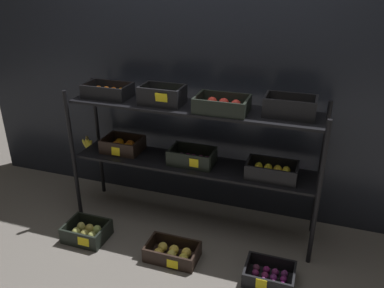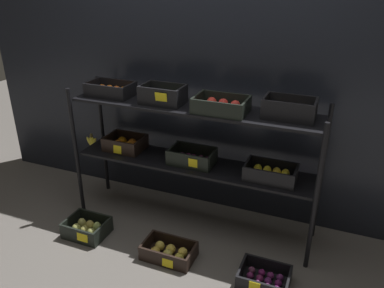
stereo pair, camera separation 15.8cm
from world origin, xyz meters
TOP-DOWN VIEW (x-y plane):
  - ground_plane at (0.00, 0.00)m, footprint 10.00×10.00m
  - storefront_wall at (0.00, 0.39)m, footprint 4.30×0.12m
  - display_rack at (0.01, -0.00)m, footprint 2.01×0.42m
  - crate_ground_pear at (-0.70, -0.47)m, footprint 0.32×0.26m
  - crate_ground_apple_gold at (0.01, -0.47)m, footprint 0.38×0.23m
  - crate_ground_plum at (0.71, -0.47)m, footprint 0.33×0.25m

SIDE VIEW (x-z plane):
  - ground_plane at x=0.00m, z-range 0.00..0.00m
  - crate_ground_plum at x=0.71m, z-range -0.02..0.10m
  - crate_ground_apple_gold at x=0.01m, z-range -0.01..0.10m
  - crate_ground_pear at x=-0.70m, z-range -0.01..0.12m
  - display_rack at x=0.01m, z-range 0.22..1.37m
  - storefront_wall at x=0.00m, z-range 0.00..2.23m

